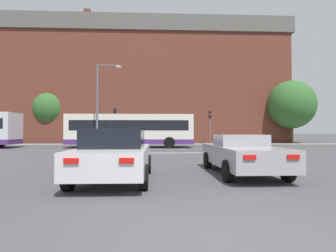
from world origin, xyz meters
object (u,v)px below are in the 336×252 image
(car_saloon_left, at_px, (115,154))
(bus_crossing_lead, at_px, (131,130))
(street_lamp_junction, at_px, (101,97))
(car_roadster_right, at_px, (241,154))
(pedestrian_waiting, at_px, (192,136))
(traffic_light_far_left, at_px, (115,120))
(traffic_light_far_right, at_px, (210,122))

(car_saloon_left, height_order, bus_crossing_lead, bus_crossing_lead)
(bus_crossing_lead, height_order, street_lamp_junction, street_lamp_junction)
(car_roadster_right, bearing_deg, pedestrian_waiting, 86.27)
(car_saloon_left, relative_size, pedestrian_waiting, 2.68)
(pedestrian_waiting, bearing_deg, bus_crossing_lead, 124.57)
(bus_crossing_lead, distance_m, pedestrian_waiting, 8.82)
(traffic_light_far_left, bearing_deg, pedestrian_waiting, -2.15)
(street_lamp_junction, bearing_deg, bus_crossing_lead, 54.78)
(traffic_light_far_right, bearing_deg, car_roadster_right, -98.87)
(car_roadster_right, bearing_deg, bus_crossing_lead, 108.59)
(car_saloon_left, bearing_deg, traffic_light_far_right, 71.74)
(car_roadster_right, xyz_separation_m, pedestrian_waiting, (1.20, 21.25, 0.23))
(bus_crossing_lead, relative_size, traffic_light_far_right, 2.94)
(street_lamp_junction, bearing_deg, car_saloon_left, -76.61)
(street_lamp_junction, bearing_deg, pedestrian_waiting, 45.85)
(car_saloon_left, relative_size, traffic_light_far_left, 1.02)
(bus_crossing_lead, relative_size, street_lamp_junction, 1.63)
(traffic_light_far_left, height_order, traffic_light_far_right, traffic_light_far_left)
(car_roadster_right, xyz_separation_m, traffic_light_far_left, (-7.75, 21.59, 2.11))
(traffic_light_far_left, height_order, pedestrian_waiting, traffic_light_far_left)
(bus_crossing_lead, xyz_separation_m, traffic_light_far_left, (-2.44, 6.24, 1.18))
(traffic_light_far_left, bearing_deg, traffic_light_far_right, -2.00)
(car_saloon_left, xyz_separation_m, pedestrian_waiting, (5.37, 22.33, 0.14))
(car_saloon_left, distance_m, pedestrian_waiting, 22.96)
(car_saloon_left, xyz_separation_m, car_roadster_right, (4.17, 1.07, -0.09))
(car_roadster_right, height_order, traffic_light_far_left, traffic_light_far_left)
(bus_crossing_lead, bearing_deg, traffic_light_far_left, 21.36)
(car_saloon_left, xyz_separation_m, bus_crossing_lead, (-1.14, 16.42, 0.85))
(car_roadster_right, relative_size, traffic_light_far_left, 1.12)
(traffic_light_far_right, distance_m, street_lamp_junction, 13.94)
(traffic_light_far_right, bearing_deg, pedestrian_waiting, 178.66)
(car_roadster_right, relative_size, pedestrian_waiting, 2.94)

